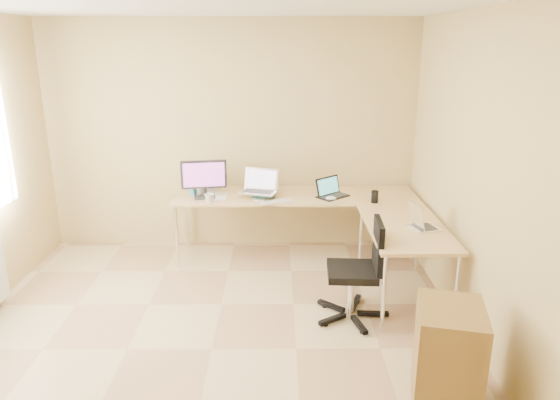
{
  "coord_description": "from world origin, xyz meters",
  "views": [
    {
      "loc": [
        0.53,
        -3.51,
        2.34
      ],
      "look_at": [
        0.55,
        1.1,
        0.9
      ],
      "focal_mm": 32.65,
      "sensor_mm": 36.0,
      "label": 1
    }
  ],
  "objects_px": {
    "desk_fan": "(195,178)",
    "cabinet": "(448,357)",
    "laptop_center": "(259,182)",
    "mug": "(210,198)",
    "laptop_return": "(425,218)",
    "monitor": "(204,179)",
    "office_chair": "(352,265)",
    "water_bottle": "(193,182)",
    "keyboard": "(276,202)",
    "desk_main": "(295,226)",
    "laptop_black": "(333,188)",
    "desk_return": "(403,262)"
  },
  "relations": [
    {
      "from": "laptop_black",
      "to": "keyboard",
      "type": "bearing_deg",
      "value": 157.4
    },
    {
      "from": "monitor",
      "to": "laptop_black",
      "type": "distance_m",
      "value": 1.39
    },
    {
      "from": "monitor",
      "to": "keyboard",
      "type": "height_order",
      "value": "monitor"
    },
    {
      "from": "desk_fan",
      "to": "cabinet",
      "type": "distance_m",
      "value": 3.42
    },
    {
      "from": "keyboard",
      "to": "cabinet",
      "type": "bearing_deg",
      "value": -85.96
    },
    {
      "from": "desk_main",
      "to": "desk_return",
      "type": "bearing_deg",
      "value": -45.73
    },
    {
      "from": "office_chair",
      "to": "desk_return",
      "type": "bearing_deg",
      "value": 37.4
    },
    {
      "from": "keyboard",
      "to": "mug",
      "type": "distance_m",
      "value": 0.69
    },
    {
      "from": "keyboard",
      "to": "water_bottle",
      "type": "xyz_separation_m",
      "value": [
        -0.91,
        0.3,
        0.13
      ]
    },
    {
      "from": "laptop_return",
      "to": "cabinet",
      "type": "relative_size",
      "value": 0.41
    },
    {
      "from": "laptop_return",
      "to": "desk_return",
      "type": "bearing_deg",
      "value": 49.35
    },
    {
      "from": "mug",
      "to": "keyboard",
      "type": "bearing_deg",
      "value": 0.0
    },
    {
      "from": "desk_main",
      "to": "laptop_black",
      "type": "relative_size",
      "value": 7.98
    },
    {
      "from": "laptop_black",
      "to": "office_chair",
      "type": "relative_size",
      "value": 0.36
    },
    {
      "from": "laptop_center",
      "to": "laptop_return",
      "type": "xyz_separation_m",
      "value": [
        1.53,
        -0.96,
        -0.08
      ]
    },
    {
      "from": "monitor",
      "to": "mug",
      "type": "distance_m",
      "value": 0.25
    },
    {
      "from": "office_chair",
      "to": "water_bottle",
      "type": "bearing_deg",
      "value": 142.58
    },
    {
      "from": "laptop_center",
      "to": "office_chair",
      "type": "height_order",
      "value": "laptop_center"
    },
    {
      "from": "monitor",
      "to": "laptop_return",
      "type": "bearing_deg",
      "value": -33.05
    },
    {
      "from": "mug",
      "to": "laptop_return",
      "type": "xyz_separation_m",
      "value": [
        2.03,
        -0.78,
        0.05
      ]
    },
    {
      "from": "office_chair",
      "to": "cabinet",
      "type": "bearing_deg",
      "value": -63.84
    },
    {
      "from": "water_bottle",
      "to": "desk_main",
      "type": "bearing_deg",
      "value": -0.28
    },
    {
      "from": "desk_main",
      "to": "laptop_return",
      "type": "relative_size",
      "value": 9.05
    },
    {
      "from": "cabinet",
      "to": "office_chair",
      "type": "bearing_deg",
      "value": 125.91
    },
    {
      "from": "desk_main",
      "to": "mug",
      "type": "distance_m",
      "value": 1.04
    },
    {
      "from": "laptop_center",
      "to": "office_chair",
      "type": "distance_m",
      "value": 1.56
    },
    {
      "from": "desk_fan",
      "to": "monitor",
      "type": "bearing_deg",
      "value": -53.46
    },
    {
      "from": "desk_fan",
      "to": "cabinet",
      "type": "xyz_separation_m",
      "value": [
        2.04,
        -2.69,
        -0.51
      ]
    },
    {
      "from": "desk_fan",
      "to": "office_chair",
      "type": "bearing_deg",
      "value": -32.63
    },
    {
      "from": "desk_main",
      "to": "water_bottle",
      "type": "height_order",
      "value": "water_bottle"
    },
    {
      "from": "water_bottle",
      "to": "cabinet",
      "type": "xyz_separation_m",
      "value": [
        2.04,
        -2.49,
        -0.51
      ]
    },
    {
      "from": "laptop_return",
      "to": "laptop_center",
      "type": "bearing_deg",
      "value": 43.1
    },
    {
      "from": "laptop_return",
      "to": "cabinet",
      "type": "distance_m",
      "value": 1.5
    },
    {
      "from": "laptop_center",
      "to": "cabinet",
      "type": "bearing_deg",
      "value": -42.85
    },
    {
      "from": "monitor",
      "to": "laptop_center",
      "type": "relative_size",
      "value": 1.28
    },
    {
      "from": "monitor",
      "to": "cabinet",
      "type": "xyz_separation_m",
      "value": [
        1.9,
        -2.37,
        -0.58
      ]
    },
    {
      "from": "desk_main",
      "to": "laptop_return",
      "type": "height_order",
      "value": "laptop_return"
    },
    {
      "from": "desk_main",
      "to": "mug",
      "type": "relative_size",
      "value": 25.21
    },
    {
      "from": "laptop_center",
      "to": "mug",
      "type": "xyz_separation_m",
      "value": [
        -0.51,
        -0.19,
        -0.13
      ]
    },
    {
      "from": "desk_return",
      "to": "desk_fan",
      "type": "distance_m",
      "value": 2.47
    },
    {
      "from": "desk_fan",
      "to": "keyboard",
      "type": "bearing_deg",
      "value": -16.59
    },
    {
      "from": "mug",
      "to": "office_chair",
      "type": "distance_m",
      "value": 1.74
    },
    {
      "from": "laptop_center",
      "to": "laptop_black",
      "type": "bearing_deg",
      "value": 19.28
    },
    {
      "from": "desk_fan",
      "to": "cabinet",
      "type": "bearing_deg",
      "value": -40.65
    },
    {
      "from": "laptop_return",
      "to": "office_chair",
      "type": "bearing_deg",
      "value": 97.93
    },
    {
      "from": "desk_main",
      "to": "water_bottle",
      "type": "distance_m",
      "value": 1.24
    },
    {
      "from": "laptop_black",
      "to": "desk_fan",
      "type": "relative_size",
      "value": 1.19
    },
    {
      "from": "desk_main",
      "to": "cabinet",
      "type": "distance_m",
      "value": 2.65
    },
    {
      "from": "desk_fan",
      "to": "laptop_return",
      "type": "height_order",
      "value": "desk_fan"
    },
    {
      "from": "keyboard",
      "to": "mug",
      "type": "xyz_separation_m",
      "value": [
        -0.69,
        0.0,
        0.04
      ]
    }
  ]
}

